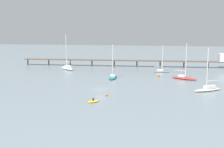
# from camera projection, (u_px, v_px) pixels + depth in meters

# --- Properties ---
(ground_plane) EXTENTS (400.00, 400.00, 0.00)m
(ground_plane) POSITION_uv_depth(u_px,v_px,m) (100.00, 89.00, 74.06)
(ground_plane) COLOR gray
(pier) EXTENTS (86.82, 8.09, 5.82)m
(pier) POSITION_uv_depth(u_px,v_px,m) (164.00, 59.00, 116.48)
(pier) COLOR brown
(pier) RESTS_ON ground_plane
(sailboat_white) EXTENTS (8.06, 8.38, 13.35)m
(sailboat_white) POSITION_uv_depth(u_px,v_px,m) (67.00, 67.00, 110.66)
(sailboat_white) COLOR white
(sailboat_white) RESTS_ON ground_plane
(sailboat_gray) EXTENTS (6.36, 2.24, 9.59)m
(sailboat_gray) POSITION_uv_depth(u_px,v_px,m) (161.00, 70.00, 103.44)
(sailboat_gray) COLOR gray
(sailboat_gray) RESTS_ON ground_plane
(sailboat_cream) EXTENTS (7.78, 6.10, 10.85)m
(sailboat_cream) POSITION_uv_depth(u_px,v_px,m) (208.00, 88.00, 71.82)
(sailboat_cream) COLOR beige
(sailboat_cream) RESTS_ON ground_plane
(sailboat_red) EXTENTS (8.19, 5.82, 11.09)m
(sailboat_red) POSITION_uv_depth(u_px,v_px,m) (184.00, 77.00, 88.76)
(sailboat_red) COLOR red
(sailboat_red) RESTS_ON ground_plane
(sailboat_teal) EXTENTS (2.56, 8.10, 10.61)m
(sailboat_teal) POSITION_uv_depth(u_px,v_px,m) (113.00, 76.00, 90.73)
(sailboat_teal) COLOR #1E727A
(sailboat_teal) RESTS_ON ground_plane
(dinghy_yellow) EXTENTS (2.81, 2.80, 1.14)m
(dinghy_yellow) POSITION_uv_depth(u_px,v_px,m) (93.00, 101.00, 60.98)
(dinghy_yellow) COLOR yellow
(dinghy_yellow) RESTS_ON ground_plane
(mooring_buoy_outer) EXTENTS (0.81, 0.81, 0.81)m
(mooring_buoy_outer) POSITION_uv_depth(u_px,v_px,m) (159.00, 75.00, 93.65)
(mooring_buoy_outer) COLOR orange
(mooring_buoy_outer) RESTS_ON ground_plane
(mooring_buoy_far) EXTENTS (0.53, 0.53, 0.53)m
(mooring_buoy_far) POSITION_uv_depth(u_px,v_px,m) (106.00, 95.00, 66.69)
(mooring_buoy_far) COLOR orange
(mooring_buoy_far) RESTS_ON ground_plane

